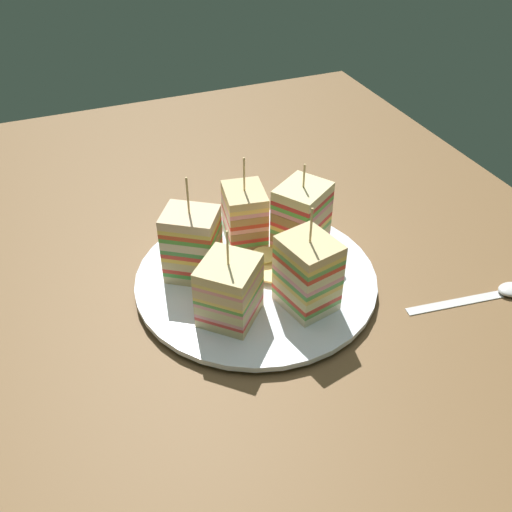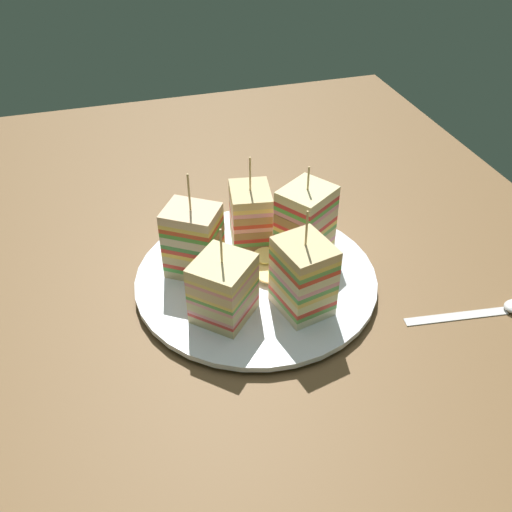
% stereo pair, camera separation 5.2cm
% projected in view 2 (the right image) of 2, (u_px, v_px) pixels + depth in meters
% --- Properties ---
extents(ground_plane, '(1.20, 0.90, 0.02)m').
position_uv_depth(ground_plane, '(256.00, 289.00, 0.70)').
color(ground_plane, brown).
extents(plate, '(0.29, 0.29, 0.01)m').
position_uv_depth(plate, '(256.00, 279.00, 0.69)').
color(plate, white).
rests_on(plate, ground_plane).
extents(sandwich_wedge_0, '(0.07, 0.06, 0.13)m').
position_uv_depth(sandwich_wedge_0, '(303.00, 277.00, 0.62)').
color(sandwich_wedge_0, beige).
rests_on(sandwich_wedge_0, plate).
extents(sandwich_wedge_1, '(0.08, 0.08, 0.12)m').
position_uv_depth(sandwich_wedge_1, '(305.00, 223.00, 0.70)').
color(sandwich_wedge_1, '#D9C481').
rests_on(sandwich_wedge_1, plate).
extents(sandwich_wedge_2, '(0.07, 0.06, 0.12)m').
position_uv_depth(sandwich_wedge_2, '(250.00, 215.00, 0.73)').
color(sandwich_wedge_2, '#CFBF87').
rests_on(sandwich_wedge_2, plate).
extents(sandwich_wedge_3, '(0.08, 0.08, 0.13)m').
position_uv_depth(sandwich_wedge_3, '(193.00, 241.00, 0.67)').
color(sandwich_wedge_3, beige).
rests_on(sandwich_wedge_3, plate).
extents(sandwich_wedge_4, '(0.08, 0.08, 0.12)m').
position_uv_depth(sandwich_wedge_4, '(223.00, 288.00, 0.62)').
color(sandwich_wedge_4, '#D7BA82').
rests_on(sandwich_wedge_4, plate).
extents(chip_pile, '(0.07, 0.06, 0.01)m').
position_uv_depth(chip_pile, '(271.00, 269.00, 0.69)').
color(chip_pile, '#DCCF6A').
rests_on(chip_pile, plate).
extents(spoon, '(0.04, 0.16, 0.01)m').
position_uv_depth(spoon, '(500.00, 309.00, 0.66)').
color(spoon, silver).
rests_on(spoon, ground_plane).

